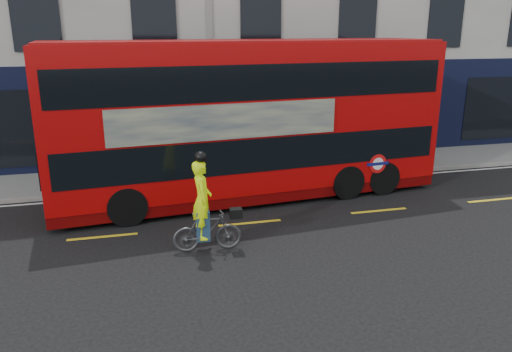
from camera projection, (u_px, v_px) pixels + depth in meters
name	position (u px, v px, depth m)	size (l,w,h in m)	color
ground	(264.00, 244.00, 12.69)	(120.00, 120.00, 0.00)	black
pavement	(219.00, 173.00, 18.71)	(60.00, 3.00, 0.12)	gray
kerb	(226.00, 185.00, 17.32)	(60.00, 0.12, 0.13)	gray
road_edge_line	(228.00, 189.00, 17.05)	(58.00, 0.10, 0.01)	silver
lane_dashes	(250.00, 223.00, 14.08)	(58.00, 0.12, 0.01)	yellow
bus	(250.00, 119.00, 15.63)	(12.46, 3.88, 4.95)	#A90607
cyclist	(205.00, 217.00, 12.09)	(1.72, 0.73, 2.53)	#404245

